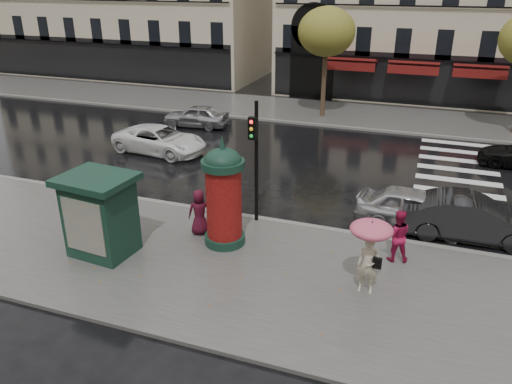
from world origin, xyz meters
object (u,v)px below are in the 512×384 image
at_px(woman_red, 397,236).
at_px(car_silver, 416,208).
at_px(traffic_light, 255,151).
at_px(car_darkgrey, 471,218).
at_px(car_white, 160,140).
at_px(woman_umbrella, 370,245).
at_px(morris_column, 224,193).
at_px(newsstand, 100,214).
at_px(man_burgundy, 200,212).
at_px(car_far_silver, 196,116).

height_order(woman_red, car_silver, woman_red).
relative_size(traffic_light, car_darkgrey, 0.96).
distance_m(car_darkgrey, car_white, 15.05).
xyz_separation_m(woman_umbrella, car_silver, (1.01, 4.80, -0.89)).
bearing_deg(car_white, morris_column, -131.67).
relative_size(newsstand, car_white, 0.54).
bearing_deg(man_burgundy, car_far_silver, -88.20).
relative_size(traffic_light, car_white, 0.90).
distance_m(man_burgundy, car_darkgrey, 9.18).
xyz_separation_m(man_burgundy, newsstand, (-2.33, -2.18, 0.55)).
bearing_deg(newsstand, car_silver, 30.57).
distance_m(car_darkgrey, car_far_silver, 17.39).
xyz_separation_m(woman_umbrella, man_burgundy, (-5.85, 1.55, -0.67)).
bearing_deg(car_far_silver, car_white, -0.32).
distance_m(morris_column, car_far_silver, 14.44).
bearing_deg(woman_umbrella, morris_column, 165.45).
height_order(newsstand, car_darkgrey, newsstand).
bearing_deg(car_white, woman_red, -112.68).
relative_size(car_darkgrey, car_white, 0.94).
bearing_deg(traffic_light, woman_red, -11.98).
height_order(car_white, car_far_silver, car_white).
distance_m(woman_umbrella, morris_column, 4.98).
distance_m(car_silver, car_white, 13.25).
xyz_separation_m(car_darkgrey, car_white, (-14.42, 4.32, -0.08)).
distance_m(newsstand, car_silver, 10.70).
distance_m(woman_umbrella, woman_red, 2.20).
height_order(man_burgundy, car_darkgrey, man_burgundy).
distance_m(woman_umbrella, newsstand, 8.20).
bearing_deg(car_far_silver, traffic_light, 30.82).
xyz_separation_m(morris_column, car_darkgrey, (7.63, 3.32, -1.14)).
distance_m(man_burgundy, morris_column, 1.46).
bearing_deg(traffic_light, car_silver, 17.61).
distance_m(morris_column, car_silver, 6.92).
xyz_separation_m(traffic_light, car_silver, (5.41, 1.72, -2.06)).
relative_size(woman_umbrella, man_burgundy, 1.40).
relative_size(man_burgundy, car_far_silver, 0.42).
relative_size(morris_column, car_far_silver, 0.96).
bearing_deg(car_far_silver, newsstand, 10.23).
xyz_separation_m(woman_umbrella, car_white, (-11.60, 8.89, -0.92)).
bearing_deg(man_burgundy, morris_column, 139.18).
bearing_deg(car_silver, car_far_silver, 60.60).
bearing_deg(traffic_light, woman_umbrella, -34.99).
distance_m(woman_red, traffic_light, 5.41).
bearing_deg(woman_red, traffic_light, -24.85).
bearing_deg(newsstand, car_far_silver, 104.70).
relative_size(woman_red, car_white, 0.35).
bearing_deg(newsstand, morris_column, 29.15).
relative_size(woman_umbrella, morris_column, 0.60).
bearing_deg(woman_umbrella, traffic_light, 145.01).
distance_m(man_burgundy, car_white, 9.32).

